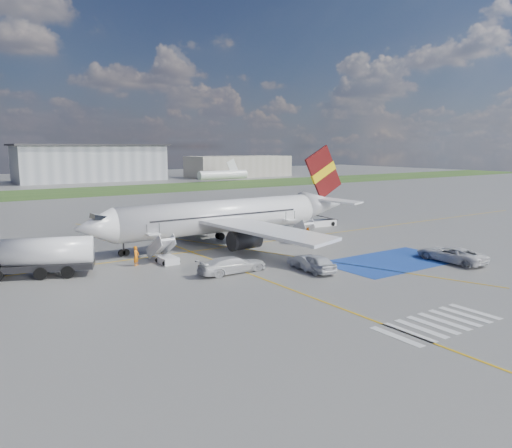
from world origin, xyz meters
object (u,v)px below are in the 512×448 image
object	(u,v)px
car_silver_a	(315,263)
fuel_tanker	(34,261)
gpu_cart	(62,260)
van_white_a	(451,252)
car_silver_b	(304,261)
van_white_b	(233,262)
airliner	(231,215)
belt_loader	(319,223)

from	to	relation	value
car_silver_a	fuel_tanker	bearing A→B (deg)	-23.31
gpu_cart	van_white_a	size ratio (longest dim) A/B	0.35
gpu_cart	van_white_a	world-z (taller)	van_white_a
car_silver_b	van_white_b	distance (m)	7.09
car_silver_a	van_white_b	size ratio (longest dim) A/B	0.95
airliner	belt_loader	world-z (taller)	airliner
airliner	van_white_b	world-z (taller)	airliner
van_white_b	car_silver_b	bearing A→B (deg)	-110.46
gpu_cart	van_white_b	size ratio (longest dim) A/B	0.38
car_silver_a	gpu_cart	bearing A→B (deg)	-31.40
fuel_tanker	car_silver_b	distance (m)	25.02
airliner	car_silver_a	distance (m)	16.93
fuel_tanker	belt_loader	distance (m)	41.35
airliner	van_white_a	size ratio (longest dim) A/B	6.49
fuel_tanker	van_white_b	bearing A→B (deg)	-8.19
fuel_tanker	van_white_a	world-z (taller)	fuel_tanker
airliner	gpu_cart	world-z (taller)	airliner
fuel_tanker	gpu_cart	xyz separation A→B (m)	(2.93, 2.31, -0.78)
fuel_tanker	car_silver_b	size ratio (longest dim) A/B	2.59
car_silver_a	van_white_a	bearing A→B (deg)	168.36
fuel_tanker	van_white_a	distance (m)	40.57
fuel_tanker	airliner	bearing A→B (deg)	30.67
car_silver_b	gpu_cart	bearing A→B (deg)	-28.94
belt_loader	car_silver_b	world-z (taller)	belt_loader
van_white_a	van_white_b	size ratio (longest dim) A/B	1.09
gpu_cart	car_silver_b	xyz separation A→B (m)	(19.34, -13.70, -0.04)
car_silver_b	van_white_a	world-z (taller)	van_white_a
belt_loader	van_white_b	xyz separation A→B (m)	(-25.04, -16.24, 0.59)
gpu_cart	van_white_a	xyz separation A→B (m)	(33.57, -20.02, 0.34)
airliner	van_white_a	bearing A→B (deg)	-58.20
car_silver_b	van_white_a	size ratio (longest dim) A/B	0.73
fuel_tanker	van_white_a	size ratio (longest dim) A/B	1.89
fuel_tanker	van_white_b	size ratio (longest dim) A/B	2.06
airliner	fuel_tanker	world-z (taller)	airliner
airliner	belt_loader	bearing A→B (deg)	11.55
car_silver_a	van_white_b	xyz separation A→B (m)	(-6.65, 4.06, 0.17)
van_white_b	gpu_cart	bearing A→B (deg)	48.72
fuel_tanker	van_white_b	world-z (taller)	fuel_tanker
car_silver_a	van_white_b	bearing A→B (deg)	-24.52
van_white_b	van_white_a	bearing A→B (deg)	-112.76
fuel_tanker	gpu_cart	bearing A→B (deg)	59.79
fuel_tanker	belt_loader	bearing A→B (deg)	31.68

